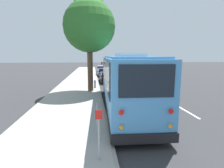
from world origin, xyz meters
TOP-DOWN VIEW (x-y plane):
  - ground_plane at (0.00, 0.00)m, footprint 160.00×160.00m
  - sidewalk_slab at (0.00, 3.75)m, footprint 80.00×4.36m
  - curb_strip at (0.00, 1.50)m, footprint 80.00×0.14m
  - shuttle_bus at (0.12, 0.16)m, footprint 10.88×2.85m
  - parked_sedan_black at (11.48, 0.29)m, footprint 4.69×1.85m
  - parked_sedan_navy at (18.25, 0.49)m, footprint 4.68×2.01m
  - parked_sedan_silver at (25.33, 0.40)m, footprint 4.60×1.91m
  - street_tree at (5.26, 2.35)m, footprint 4.54×4.54m
  - sign_post_near at (-5.77, 2.00)m, footprint 0.06×0.22m
  - sign_post_far at (-4.10, 2.00)m, footprint 0.06×0.06m
  - fire_hydrant at (6.63, 1.93)m, footprint 0.22×0.22m
  - lane_stripe_mid at (-1.27, -3.49)m, footprint 2.40×0.14m
  - lane_stripe_ahead at (4.73, -3.49)m, footprint 2.40×0.14m

SIDE VIEW (x-z plane):
  - ground_plane at x=0.00m, z-range 0.00..0.00m
  - lane_stripe_mid at x=-1.27m, z-range 0.00..0.01m
  - lane_stripe_ahead at x=4.73m, z-range 0.00..0.01m
  - sidewalk_slab at x=0.00m, z-range 0.00..0.15m
  - curb_strip at x=0.00m, z-range 0.00..0.15m
  - fire_hydrant at x=6.63m, z-range 0.15..0.96m
  - parked_sedan_navy at x=18.25m, z-range -0.05..1.23m
  - parked_sedan_black at x=11.48m, z-range -0.05..1.25m
  - parked_sedan_silver at x=25.33m, z-range -0.05..1.26m
  - sign_post_far at x=-4.10m, z-range 0.15..1.49m
  - sign_post_near at x=-5.77m, z-range 0.17..1.77m
  - shuttle_bus at x=0.12m, z-range 0.13..3.61m
  - street_tree at x=5.26m, z-range 1.83..10.51m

